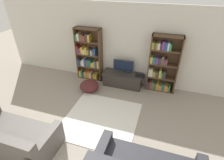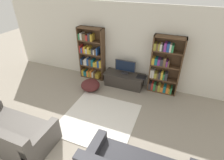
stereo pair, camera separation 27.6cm
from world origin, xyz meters
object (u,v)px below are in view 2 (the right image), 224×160
object	(u,v)px
couch_left_sectional	(11,133)
beanbag_ottoman	(90,85)
bookshelf_left	(91,55)
bookshelf_right	(164,67)
tv_stand	(124,80)
television	(125,67)
laptop	(141,77)

from	to	relation	value
couch_left_sectional	beanbag_ottoman	distance (m)	2.61
bookshelf_left	couch_left_sectional	xyz separation A→B (m)	(-0.33, -3.32, -0.59)
bookshelf_right	beanbag_ottoman	distance (m)	2.37
beanbag_ottoman	tv_stand	bearing A→B (deg)	34.56
television	laptop	size ratio (longest dim) A/B	2.18
television	couch_left_sectional	world-z (taller)	television
tv_stand	laptop	xyz separation A→B (m)	(0.58, 0.01, 0.23)
beanbag_ottoman	bookshelf_left	bearing A→B (deg)	112.50
laptop	television	bearing A→B (deg)	173.88
beanbag_ottoman	couch_left_sectional	bearing A→B (deg)	-104.67
bookshelf_right	tv_stand	bearing A→B (deg)	-172.74
bookshelf_right	couch_left_sectional	xyz separation A→B (m)	(-2.79, -3.32, -0.59)
television	laptop	xyz separation A→B (m)	(0.58, -0.06, -0.23)
tv_stand	television	size ratio (longest dim) A/B	1.96
tv_stand	laptop	size ratio (longest dim) A/B	4.29
television	tv_stand	bearing A→B (deg)	-90.00
bookshelf_left	tv_stand	world-z (taller)	bookshelf_left
laptop	beanbag_ottoman	bearing A→B (deg)	-156.70
television	bookshelf_left	bearing A→B (deg)	176.29
bookshelf_right	laptop	bearing A→B (deg)	-166.61
tv_stand	beanbag_ottoman	xyz separation A→B (m)	(-0.94, -0.65, -0.05)
bookshelf_left	tv_stand	bearing A→B (deg)	-6.70
beanbag_ottoman	television	bearing A→B (deg)	37.24
tv_stand	television	distance (m)	0.47
television	couch_left_sectional	size ratio (longest dim) A/B	0.36
bookshelf_left	beanbag_ottoman	xyz separation A→B (m)	(0.33, -0.80, -0.68)
tv_stand	television	world-z (taller)	television
tv_stand	couch_left_sectional	world-z (taller)	couch_left_sectional
tv_stand	bookshelf_left	bearing A→B (deg)	173.30
bookshelf_right	television	size ratio (longest dim) A/B	2.67
television	couch_left_sectional	bearing A→B (deg)	-116.32
couch_left_sectional	beanbag_ottoman	world-z (taller)	couch_left_sectional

